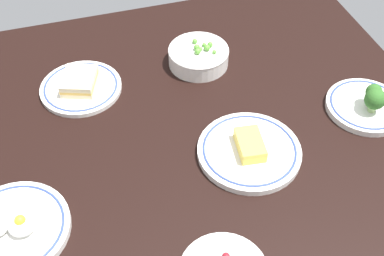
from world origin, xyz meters
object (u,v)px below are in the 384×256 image
Objects in this scene: plate_eggs at (13,228)px; bowl_peas at (199,56)px; plate_broccoli at (367,104)px; plate_cheese at (249,150)px; plate_sandwich at (81,86)px.

bowl_peas is at bearing 37.92° from plate_eggs.
plate_broccoli reaches higher than bowl_peas.
plate_cheese is 49.19cm from plate_eggs.
bowl_peas is 42.24cm from plate_broccoli.
plate_sandwich is at bearing -177.60° from bowl_peas.
plate_eggs is (-47.70, -37.16, -1.28)cm from bowl_peas.
plate_cheese is at bearing -171.42° from plate_broccoli.
plate_sandwich is at bearing 135.50° from plate_cheese.
plate_cheese is at bearing -44.50° from plate_sandwich.
plate_sandwich is at bearing 157.20° from plate_broccoli.
plate_cheese is 1.13× the size of plate_sandwich.
plate_eggs reaches higher than plate_sandwich.
plate_eggs is 1.16× the size of plate_broccoli.
plate_eggs is at bearing -173.05° from plate_broccoli.
plate_sandwich is 67.53cm from plate_broccoli.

